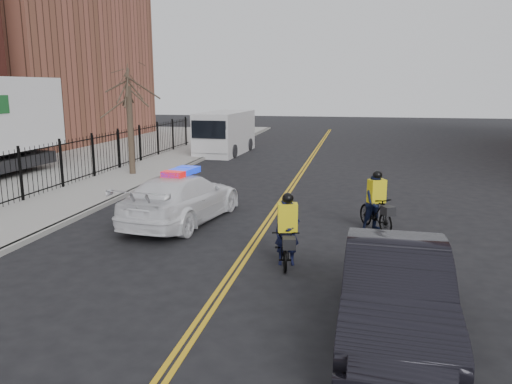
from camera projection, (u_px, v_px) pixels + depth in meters
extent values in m
plane|color=black|center=(244.00, 258.00, 12.25)|extent=(120.00, 120.00, 0.00)
cube|color=gold|center=(286.00, 192.00, 19.94)|extent=(0.10, 60.00, 0.01)
cube|color=gold|center=(290.00, 192.00, 19.91)|extent=(0.10, 60.00, 0.01)
cube|color=gray|center=(115.00, 183.00, 21.36)|extent=(3.00, 60.00, 0.15)
cube|color=gray|center=(147.00, 184.00, 21.07)|extent=(0.20, 60.00, 0.15)
cube|color=brown|center=(21.00, 48.00, 38.28)|extent=(14.00, 18.00, 14.00)
cylinder|color=#362820|center=(131.00, 131.00, 22.87)|extent=(0.28, 0.28, 4.00)
imported|color=white|center=(182.00, 198.00, 15.38)|extent=(2.83, 5.42, 1.50)
cube|color=#0C26CC|center=(181.00, 172.00, 15.21)|extent=(0.82, 1.45, 0.16)
imported|color=black|center=(395.00, 292.00, 8.26)|extent=(1.83, 4.87, 1.59)
cube|color=silver|center=(225.00, 133.00, 31.24)|extent=(2.54, 6.17, 2.59)
cube|color=silver|center=(211.00, 141.00, 28.78)|extent=(2.23, 1.00, 1.35)
cube|color=black|center=(209.00, 130.00, 28.21)|extent=(2.03, 0.21, 1.01)
cylinder|color=black|center=(199.00, 150.00, 29.98)|extent=(0.32, 0.80, 0.79)
cylinder|color=black|center=(233.00, 151.00, 29.46)|extent=(0.32, 0.80, 0.79)
cylinder|color=black|center=(218.00, 143.00, 33.39)|extent=(0.32, 0.80, 0.79)
cylinder|color=black|center=(249.00, 144.00, 32.87)|extent=(0.32, 0.80, 0.79)
cylinder|color=black|center=(28.00, 157.00, 25.41)|extent=(0.14, 0.14, 1.24)
imported|color=black|center=(287.00, 245.00, 11.74)|extent=(0.95, 1.85, 0.93)
imported|color=black|center=(287.00, 232.00, 11.67)|extent=(0.64, 0.49, 1.59)
cube|color=yellow|center=(288.00, 217.00, 11.60)|extent=(0.50, 0.39, 0.67)
sphere|color=black|center=(288.00, 198.00, 11.50)|extent=(0.27, 0.27, 0.27)
cube|color=black|center=(289.00, 243.00, 11.08)|extent=(0.35, 0.38, 0.25)
imported|color=black|center=(376.00, 213.00, 14.51)|extent=(1.30, 1.77, 1.05)
imported|color=black|center=(376.00, 203.00, 14.45)|extent=(0.99, 0.93, 1.63)
cube|color=yellow|center=(377.00, 191.00, 14.38)|extent=(0.56, 0.50, 0.68)
sphere|color=black|center=(377.00, 175.00, 14.28)|extent=(0.27, 0.27, 0.27)
cube|color=black|center=(388.00, 211.00, 13.88)|extent=(0.42, 0.44, 0.25)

